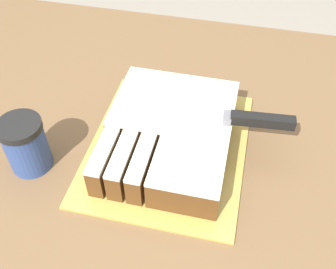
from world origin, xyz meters
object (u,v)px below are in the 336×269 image
coffee_cup (26,145)px  knife (237,119)px  cake (170,133)px  cake_board (168,147)px

coffee_cup → knife: bearing=19.1°
cake → coffee_cup: 0.29m
cake_board → coffee_cup: 0.29m
cake_board → cake: (0.00, 0.00, 0.04)m
cake → knife: 0.14m
cake → cake_board: bearing=-127.5°
knife → coffee_cup: 0.42m
cake_board → knife: bearing=13.4°
knife → coffee_cup: size_ratio=3.17×
cake → coffee_cup: bearing=-157.5°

